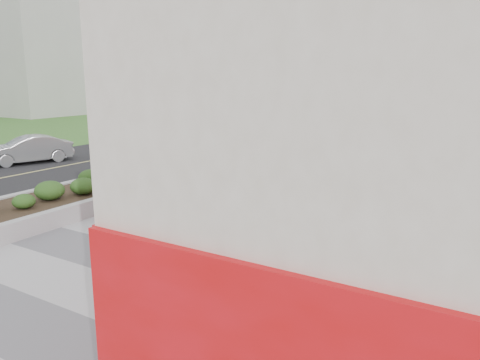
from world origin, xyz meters
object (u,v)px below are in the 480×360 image
Objects in this scene: traffic_signal_near at (235,104)px; skateboarder at (325,182)px; planter at (130,180)px; car_silver at (28,150)px; traffic_signal_far at (116,100)px; car_dark at (174,136)px.

traffic_signal_near is 3.00× the size of skateboarder.
traffic_signal_near reaches higher than planter.
planter is 8.87m from car_silver.
planter is 15.00m from traffic_signal_far.
car_dark is at bearing 120.71° from planter.
planter is 4.25× the size of car_silver.
planter is 3.81× the size of car_dark.
traffic_signal_far is 3.00× the size of skateboarder.
traffic_signal_near is 12.11m from skateboarder.
traffic_signal_near is 0.99× the size of car_silver.
traffic_signal_near is at bearing 72.09° from car_silver.
car_dark reaches higher than planter.
car_dark is (2.89, 8.14, -0.01)m from car_silver.
car_silver is at bearing 169.21° from planter.
skateboarder is 0.30× the size of car_dark.
skateboarder reaches higher than car_dark.
traffic_signal_far is 0.99× the size of car_silver.
car_dark is at bearing 90.85° from car_silver.
traffic_signal_near reaches higher than car_silver.
traffic_signal_near is 1.00× the size of traffic_signal_far.
planter is 4.29× the size of traffic_signal_far.
skateboarder is at bearing -42.69° from traffic_signal_near.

